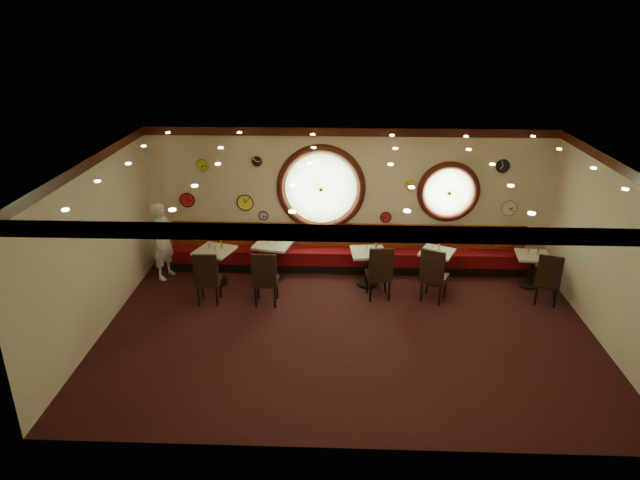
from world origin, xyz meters
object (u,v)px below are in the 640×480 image
Objects in this scene: condiment_e_pepper at (538,254)px; table_e at (531,267)px; table_c at (368,264)px; condiment_d_salt at (433,248)px; condiment_b_salt at (267,241)px; waiter at (163,241)px; condiment_d_bottle at (439,246)px; condiment_d_pepper at (440,251)px; condiment_a_bottle at (222,244)px; table_b at (273,256)px; condiment_c_salt at (367,248)px; condiment_b_pepper at (274,241)px; chair_a at (207,275)px; chair_c at (380,270)px; chair_b at (265,275)px; table_a at (215,262)px; condiment_e_salt at (529,252)px; chair_e at (549,276)px; condiment_c_pepper at (371,250)px; table_d at (436,263)px; chair_d at (433,272)px; condiment_b_bottle at (276,238)px; condiment_e_bottle at (538,251)px; condiment_a_pepper at (215,249)px; condiment_c_bottle at (376,247)px; condiment_a_salt at (209,246)px.

table_e is at bearing 142.83° from condiment_e_pepper.
condiment_d_salt is (1.38, 0.24, 0.28)m from table_c.
waiter reaches higher than condiment_b_salt.
condiment_d_pepper is at bearing -85.87° from condiment_d_bottle.
condiment_a_bottle is 1.08× the size of condiment_d_bottle.
table_b is at bearing 177.38° from condiment_e_pepper.
condiment_b_pepper reaches higher than condiment_c_salt.
chair_a is at bearing -164.99° from condiment_d_salt.
condiment_e_pepper is at bearing 3.75° from chair_c.
chair_b reaches higher than condiment_c_salt.
condiment_e_salt reaches higher than table_a.
chair_e is 5.92× the size of condiment_c_pepper.
table_a is at bearing 162.84° from chair_c.
condiment_a_bottle reaches higher than table_d.
table_b is 3.46m from chair_d.
condiment_b_bottle is 1.08× the size of condiment_d_bottle.
condiment_b_salt reaches higher than condiment_c_salt.
chair_e is 0.87m from condiment_e_bottle.
chair_a is at bearing -171.53° from condiment_e_pepper.
condiment_e_bottle is at bearing 0.88° from condiment_a_bottle.
condiment_e_pepper is (2.07, -0.16, 0.32)m from table_d.
table_d is at bearing 178.12° from condiment_e_bottle.
condiment_b_bottle is 5.55m from condiment_e_pepper.
chair_b is 3.80m from condiment_d_bottle.
condiment_b_bottle reaches higher than condiment_c_pepper.
chair_d is (-0.20, -0.88, 0.21)m from table_d.
condiment_a_pepper reaches higher than table_c.
condiment_a_bottle is at bearing -179.42° from table_e.
chair_d is at bearing 5.56° from chair_b.
condiment_a_bottle reaches higher than table_e.
table_c is (2.05, -0.27, -0.03)m from table_b.
chair_b is at bearing -160.63° from condiment_d_bottle.
condiment_c_bottle is at bearing -174.31° from table_d.
condiment_d_bottle is (0.13, 0.01, 0.04)m from condiment_d_salt.
condiment_c_pepper is 0.65× the size of condiment_a_bottle.
table_c is 3.46m from table_e.
condiment_b_pepper is at bearing -171.81° from chair_d.
condiment_d_salt is 0.75× the size of condiment_c_pepper.
condiment_d_pepper is (-1.94, 0.02, 0.32)m from table_e.
table_b is at bearing 177.94° from table_e.
chair_b reaches higher than condiment_e_salt.
table_b is at bearing 13.97° from condiment_a_bottle.
condiment_c_pepper is (0.09, -0.13, 0.01)m from condiment_c_salt.
table_c is 6.82× the size of condiment_e_pepper.
condiment_e_pepper is (6.65, 0.01, -0.10)m from condiment_a_bottle.
condiment_c_salt is at bearing 174.14° from chair_d.
condiment_d_salt is 0.77× the size of condiment_b_pepper.
condiment_e_pepper is at bearing 7.57° from chair_a.
condiment_d_pepper is at bearing -72.01° from waiter.
condiment_a_salt is at bearing -163.95° from condiment_b_bottle.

